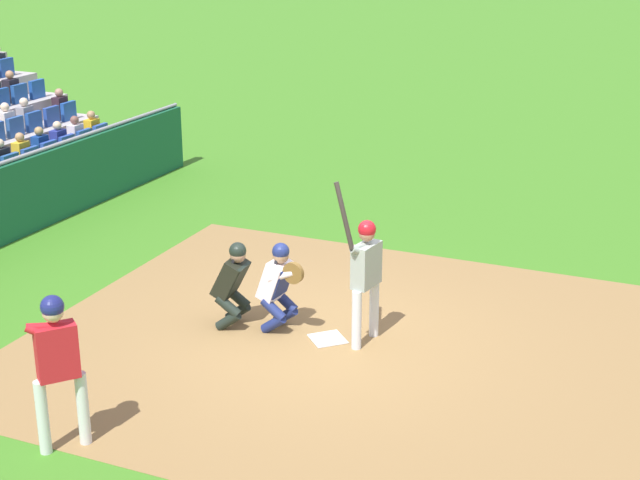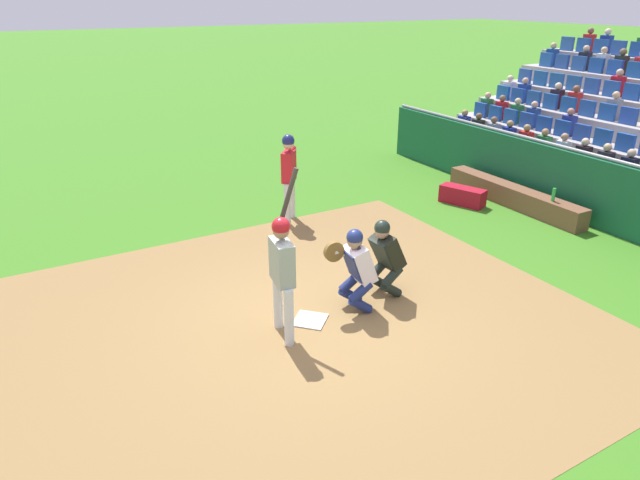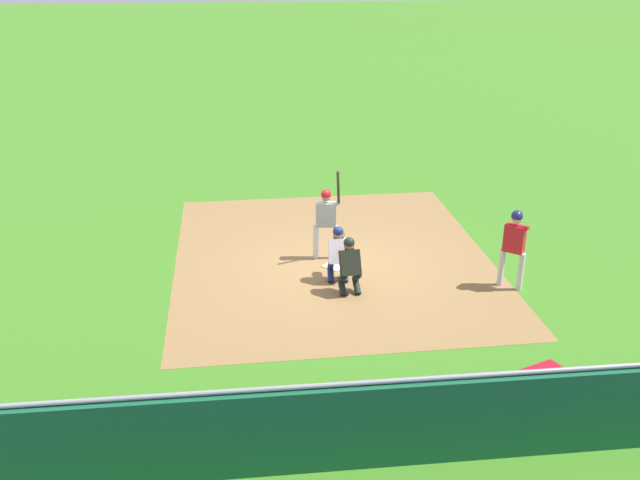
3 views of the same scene
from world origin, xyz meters
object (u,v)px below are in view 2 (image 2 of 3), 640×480
at_px(batter_at_plate, 282,264).
at_px(home_plate_umpire, 385,254).
at_px(equipment_duffel_bag, 462,196).
at_px(water_bottle_on_bench, 554,195).
at_px(home_plate_marker, 310,320).
at_px(dugout_bench, 513,196).
at_px(catcher_crouching, 356,265).
at_px(on_deck_batter, 289,169).

height_order(batter_at_plate, home_plate_umpire, batter_at_plate).
bearing_deg(equipment_duffel_bag, water_bottle_on_bench, -174.34).
bearing_deg(home_plate_marker, dugout_bench, -71.42).
xyz_separation_m(home_plate_marker, equipment_duffel_bag, (2.70, -5.30, 0.18)).
height_order(catcher_crouching, equipment_duffel_bag, catcher_crouching).
height_order(home_plate_umpire, equipment_duffel_bag, home_plate_umpire).
relative_size(batter_at_plate, dugout_bench, 0.63).
bearing_deg(home_plate_umpire, dugout_bench, -68.02).
distance_m(dugout_bench, on_deck_batter, 5.04).
bearing_deg(equipment_duffel_bag, home_plate_umpire, 101.69).
bearing_deg(batter_at_plate, dugout_bench, -71.59).
relative_size(home_plate_umpire, water_bottle_on_bench, 4.70).
bearing_deg(home_plate_marker, equipment_duffel_bag, -63.03).
bearing_deg(batter_at_plate, catcher_crouching, -84.37).
bearing_deg(dugout_bench, batter_at_plate, 108.41).
xyz_separation_m(dugout_bench, water_bottle_on_bench, (-1.07, 0.05, 0.36)).
bearing_deg(catcher_crouching, on_deck_batter, -11.72).
bearing_deg(home_plate_marker, batter_at_plate, 106.19).
xyz_separation_m(home_plate_marker, water_bottle_on_bench, (1.02, -6.16, 0.56)).
height_order(batter_at_plate, dugout_bench, batter_at_plate).
bearing_deg(equipment_duffel_bag, on_deck_batter, 54.32).
distance_m(home_plate_marker, equipment_duffel_bag, 5.95).
relative_size(batter_at_plate, home_plate_umpire, 1.79).
relative_size(dugout_bench, water_bottle_on_bench, 13.35).
relative_size(water_bottle_on_bench, equipment_duffel_bag, 0.27).
distance_m(catcher_crouching, water_bottle_on_bench, 5.52).
xyz_separation_m(catcher_crouching, dugout_bench, (2.11, -5.47, -0.50)).
height_order(home_plate_marker, batter_at_plate, batter_at_plate).
bearing_deg(on_deck_batter, dugout_bench, -108.53).
bearing_deg(batter_at_plate, equipment_duffel_bag, -63.86).
height_order(home_plate_umpire, on_deck_batter, on_deck_batter).
bearing_deg(home_plate_marker, catcher_crouching, -91.48).
xyz_separation_m(catcher_crouching, water_bottle_on_bench, (1.04, -5.42, -0.15)).
bearing_deg(batter_at_plate, home_plate_umpire, -81.58).
bearing_deg(home_plate_umpire, water_bottle_on_bench, -79.54).
relative_size(dugout_bench, on_deck_batter, 2.01).
xyz_separation_m(home_plate_umpire, dugout_bench, (1.95, -4.84, -0.47)).
bearing_deg(on_deck_batter, home_plate_umpire, 177.82).
bearing_deg(dugout_bench, water_bottle_on_bench, 177.44).
height_order(catcher_crouching, water_bottle_on_bench, catcher_crouching).
bearing_deg(home_plate_marker, water_bottle_on_bench, -80.61).
height_order(home_plate_marker, equipment_duffel_bag, equipment_duffel_bag).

